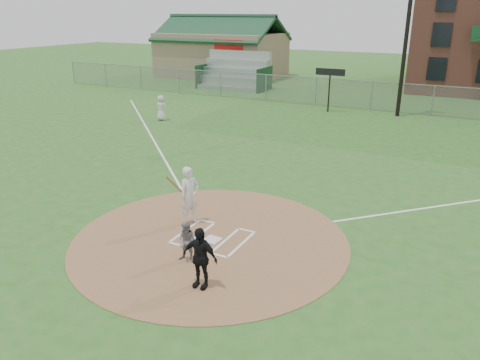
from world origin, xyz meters
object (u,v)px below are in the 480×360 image
at_px(catcher, 187,242).
at_px(umpire, 200,258).
at_px(home_plate, 212,240).
at_px(ondeck_player, 161,108).
at_px(batter_at_plate, 190,196).

xyz_separation_m(catcher, umpire, (0.98, -0.92, 0.22)).
xyz_separation_m(home_plate, ondeck_player, (-11.23, 12.87, 0.75)).
bearing_deg(batter_at_plate, ondeck_player, 129.44).
distance_m(catcher, ondeck_player, 18.16).
xyz_separation_m(home_plate, batter_at_plate, (-1.26, 0.75, 0.95)).
bearing_deg(ondeck_player, umpire, 128.75).
distance_m(home_plate, ondeck_player, 17.09).
height_order(home_plate, batter_at_plate, batter_at_plate).
xyz_separation_m(catcher, ondeck_player, (-11.25, 14.25, 0.18)).
height_order(home_plate, umpire, umpire).
bearing_deg(ondeck_player, home_plate, 130.97).
bearing_deg(catcher, home_plate, 85.42).
height_order(catcher, batter_at_plate, batter_at_plate).
bearing_deg(ondeck_player, catcher, 128.16).
relative_size(catcher, ondeck_player, 0.74).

